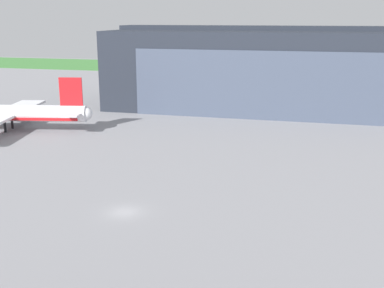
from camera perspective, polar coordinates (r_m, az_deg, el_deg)
The scene contains 4 objects.
ground_plane at distance 66.27m, azimuth -7.96°, elevation -7.94°, with size 440.00×440.00×0.00m, color gray.
grass_field_strip at distance 245.52m, azimuth 8.75°, elevation 8.73°, with size 440.00×56.00×0.08m, color #41813B.
maintenance_hangar at distance 142.63m, azimuth 9.89°, elevation 8.77°, with size 91.72×41.70×22.81m.
airliner_far_left at distance 118.97m, azimuth -21.56°, elevation 3.36°, with size 42.05×37.14×12.27m.
Camera 1 is at (23.71, -56.38, 25.52)m, focal length 45.28 mm.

